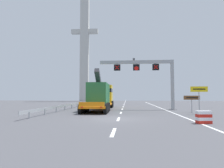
{
  "coord_description": "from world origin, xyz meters",
  "views": [
    {
      "loc": [
        1.07,
        -16.79,
        2.01
      ],
      "look_at": [
        -1.06,
        9.94,
        3.54
      ],
      "focal_mm": 31.64,
      "sensor_mm": 36.0,
      "label": 1
    }
  ],
  "objects_px": {
    "heavy_haul_truck_orange": "(101,95)",
    "exit_sign_yellow": "(199,93)",
    "overhead_lane_gantry": "(147,70)",
    "crash_barrier_striped": "(204,117)",
    "bridge_pylon_distant": "(85,44)",
    "tourist_info_sign_brown": "(192,99)"
  },
  "relations": [
    {
      "from": "heavy_haul_truck_orange",
      "to": "exit_sign_yellow",
      "type": "height_order",
      "value": "heavy_haul_truck_orange"
    },
    {
      "from": "exit_sign_yellow",
      "to": "heavy_haul_truck_orange",
      "type": "bearing_deg",
      "value": 149.19
    },
    {
      "from": "overhead_lane_gantry",
      "to": "exit_sign_yellow",
      "type": "relative_size",
      "value": 3.6
    },
    {
      "from": "crash_barrier_striped",
      "to": "exit_sign_yellow",
      "type": "bearing_deg",
      "value": 72.8
    },
    {
      "from": "crash_barrier_striped",
      "to": "bridge_pylon_distant",
      "type": "height_order",
      "value": "bridge_pylon_distant"
    },
    {
      "from": "overhead_lane_gantry",
      "to": "heavy_haul_truck_orange",
      "type": "distance_m",
      "value": 7.47
    },
    {
      "from": "heavy_haul_truck_orange",
      "to": "overhead_lane_gantry",
      "type": "bearing_deg",
      "value": -2.44
    },
    {
      "from": "crash_barrier_striped",
      "to": "bridge_pylon_distant",
      "type": "relative_size",
      "value": 0.03
    },
    {
      "from": "tourist_info_sign_brown",
      "to": "bridge_pylon_distant",
      "type": "relative_size",
      "value": 0.05
    },
    {
      "from": "exit_sign_yellow",
      "to": "overhead_lane_gantry",
      "type": "bearing_deg",
      "value": 126.19
    },
    {
      "from": "crash_barrier_striped",
      "to": "tourist_info_sign_brown",
      "type": "bearing_deg",
      "value": 77.27
    },
    {
      "from": "overhead_lane_gantry",
      "to": "tourist_info_sign_brown",
      "type": "distance_m",
      "value": 7.48
    },
    {
      "from": "exit_sign_yellow",
      "to": "tourist_info_sign_brown",
      "type": "bearing_deg",
      "value": 92.27
    },
    {
      "from": "tourist_info_sign_brown",
      "to": "crash_barrier_striped",
      "type": "height_order",
      "value": "tourist_info_sign_brown"
    },
    {
      "from": "heavy_haul_truck_orange",
      "to": "bridge_pylon_distant",
      "type": "relative_size",
      "value": 0.37
    },
    {
      "from": "exit_sign_yellow",
      "to": "crash_barrier_striped",
      "type": "xyz_separation_m",
      "value": [
        -2.11,
        -6.82,
        -1.82
      ]
    },
    {
      "from": "overhead_lane_gantry",
      "to": "bridge_pylon_distant",
      "type": "bearing_deg",
      "value": 115.07
    },
    {
      "from": "bridge_pylon_distant",
      "to": "exit_sign_yellow",
      "type": "bearing_deg",
      "value": -63.1
    },
    {
      "from": "exit_sign_yellow",
      "to": "crash_barrier_striped",
      "type": "relative_size",
      "value": 2.79
    },
    {
      "from": "crash_barrier_striped",
      "to": "bridge_pylon_distant",
      "type": "bearing_deg",
      "value": 111.59
    },
    {
      "from": "overhead_lane_gantry",
      "to": "tourist_info_sign_brown",
      "type": "relative_size",
      "value": 5.38
    },
    {
      "from": "tourist_info_sign_brown",
      "to": "heavy_haul_truck_orange",
      "type": "bearing_deg",
      "value": 157.77
    }
  ]
}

